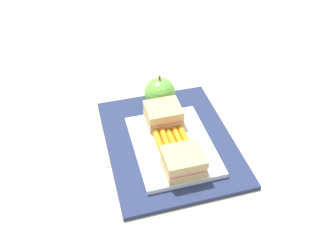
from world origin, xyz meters
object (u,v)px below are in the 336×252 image
object	(u,v)px
sandwich_half_right	(163,114)
apple	(160,93)
food_tray	(173,146)
sandwich_half_left	(184,162)
carrot_sticks_bundle	(172,141)

from	to	relation	value
sandwich_half_right	apple	size ratio (longest dim) A/B	0.90
food_tray	apple	xyz separation A→B (m)	(0.15, -0.01, 0.03)
food_tray	sandwich_half_left	distance (m)	0.08
apple	sandwich_half_right	bearing A→B (deg)	171.16
carrot_sticks_bundle	apple	world-z (taller)	apple
food_tray	sandwich_half_left	size ratio (longest dim) A/B	2.88
sandwich_half_left	carrot_sticks_bundle	xyz separation A→B (m)	(0.08, -0.00, -0.02)
carrot_sticks_bundle	apple	bearing A→B (deg)	-4.41
food_tray	apple	size ratio (longest dim) A/B	2.60
sandwich_half_right	carrot_sticks_bundle	xyz separation A→B (m)	(-0.08, -0.00, -0.02)
sandwich_half_right	apple	world-z (taller)	apple
food_tray	apple	distance (m)	0.16
food_tray	sandwich_half_right	distance (m)	0.08
sandwich_half_right	food_tray	bearing A→B (deg)	180.00
sandwich_half_left	sandwich_half_right	world-z (taller)	same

